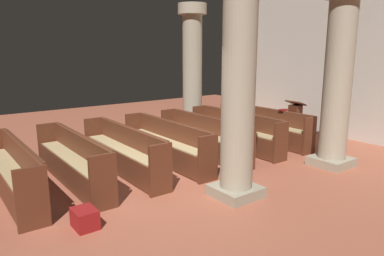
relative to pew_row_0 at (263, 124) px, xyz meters
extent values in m
plane|color=#AD5B42|center=(0.82, -3.85, -0.49)|extent=(19.20, 19.20, 0.00)
cube|color=beige|center=(0.82, 2.23, 1.76)|extent=(10.00, 0.16, 4.50)
cube|color=brown|center=(0.00, -0.01, -0.02)|extent=(2.85, 0.38, 0.05)
cube|color=brown|center=(0.00, 0.16, 0.21)|extent=(2.85, 0.04, 0.41)
cube|color=#562B1A|center=(0.00, 0.20, 0.40)|extent=(2.73, 0.06, 0.02)
cube|color=#5B2D1B|center=(-1.45, -0.01, -0.04)|extent=(0.06, 0.44, 0.90)
cube|color=#5B2D1B|center=(1.45, -0.01, -0.04)|extent=(0.06, 0.44, 0.90)
cube|color=brown|center=(0.00, -0.19, -0.26)|extent=(2.85, 0.03, 0.43)
cube|color=tan|center=(0.00, -0.03, 0.02)|extent=(2.62, 0.32, 0.02)
cube|color=brown|center=(0.00, -1.04, -0.02)|extent=(2.85, 0.38, 0.05)
cube|color=brown|center=(0.00, -0.87, 0.21)|extent=(2.85, 0.04, 0.41)
cube|color=#562B1A|center=(0.00, -0.83, 0.40)|extent=(2.73, 0.06, 0.02)
cube|color=#5B2D1B|center=(-1.45, -1.04, -0.04)|extent=(0.06, 0.44, 0.90)
cube|color=#5B2D1B|center=(1.45, -1.04, -0.04)|extent=(0.06, 0.44, 0.90)
cube|color=brown|center=(0.00, -1.22, -0.26)|extent=(2.85, 0.03, 0.43)
cube|color=tan|center=(0.00, -1.06, 0.02)|extent=(2.62, 0.32, 0.02)
cube|color=brown|center=(0.00, -2.07, -0.02)|extent=(2.85, 0.38, 0.05)
cube|color=brown|center=(0.00, -1.90, 0.21)|extent=(2.85, 0.04, 0.41)
cube|color=#562B1A|center=(0.00, -1.86, 0.40)|extent=(2.73, 0.06, 0.02)
cube|color=#5B2D1B|center=(-1.45, -2.07, -0.04)|extent=(0.06, 0.44, 0.90)
cube|color=#5B2D1B|center=(1.45, -2.07, -0.04)|extent=(0.06, 0.44, 0.90)
cube|color=brown|center=(0.00, -2.25, -0.26)|extent=(2.85, 0.03, 0.43)
cube|color=tan|center=(0.00, -2.09, 0.02)|extent=(2.62, 0.32, 0.02)
cube|color=brown|center=(0.00, -3.10, -0.02)|extent=(2.85, 0.38, 0.05)
cube|color=brown|center=(0.00, -2.93, 0.21)|extent=(2.85, 0.04, 0.41)
cube|color=#562B1A|center=(0.00, -2.88, 0.40)|extent=(2.73, 0.06, 0.02)
cube|color=#5B2D1B|center=(-1.45, -3.10, -0.04)|extent=(0.06, 0.44, 0.90)
cube|color=#5B2D1B|center=(1.45, -3.10, -0.04)|extent=(0.06, 0.44, 0.90)
cube|color=brown|center=(0.00, -3.27, -0.26)|extent=(2.85, 0.03, 0.43)
cube|color=tan|center=(0.00, -3.12, 0.02)|extent=(2.62, 0.32, 0.02)
cube|color=brown|center=(0.00, -4.13, -0.02)|extent=(2.85, 0.38, 0.05)
cube|color=brown|center=(0.00, -3.96, 0.21)|extent=(2.85, 0.04, 0.41)
cube|color=#562B1A|center=(0.00, -3.91, 0.40)|extent=(2.73, 0.06, 0.02)
cube|color=#5B2D1B|center=(-1.45, -4.13, -0.04)|extent=(0.06, 0.44, 0.90)
cube|color=#5B2D1B|center=(1.45, -4.13, -0.04)|extent=(0.06, 0.44, 0.90)
cube|color=brown|center=(0.00, -4.30, -0.26)|extent=(2.85, 0.03, 0.43)
cube|color=tan|center=(0.00, -4.15, 0.02)|extent=(2.62, 0.32, 0.02)
cube|color=brown|center=(0.00, -5.16, -0.02)|extent=(2.85, 0.38, 0.05)
cube|color=brown|center=(0.00, -4.99, 0.21)|extent=(2.85, 0.04, 0.41)
cube|color=#562B1A|center=(0.00, -4.94, 0.40)|extent=(2.73, 0.06, 0.02)
cube|color=#5B2D1B|center=(-1.45, -5.16, -0.04)|extent=(0.06, 0.44, 0.90)
cube|color=#5B2D1B|center=(1.45, -5.16, -0.04)|extent=(0.06, 0.44, 0.90)
cube|color=brown|center=(0.00, -5.33, -0.26)|extent=(2.85, 0.03, 0.43)
cube|color=tan|center=(0.00, -5.18, 0.02)|extent=(2.62, 0.32, 0.02)
cube|color=brown|center=(0.00, -6.19, -0.02)|extent=(2.85, 0.38, 0.05)
cube|color=brown|center=(0.00, -6.02, 0.21)|extent=(2.85, 0.04, 0.41)
cube|color=#562B1A|center=(0.00, -5.97, 0.40)|extent=(2.73, 0.06, 0.02)
cube|color=#5B2D1B|center=(1.45, -6.19, -0.04)|extent=(0.06, 0.44, 0.90)
cube|color=brown|center=(0.00, -6.36, -0.26)|extent=(2.85, 0.03, 0.43)
cube|color=tan|center=(0.00, -6.21, 0.02)|extent=(2.62, 0.32, 0.02)
cube|color=#9F967E|center=(2.26, -0.33, -0.40)|extent=(0.77, 0.77, 0.18)
cylinder|color=#ADA389|center=(2.26, -0.33, 1.31)|extent=(0.57, 0.57, 3.25)
cube|color=#9F967E|center=(-2.21, -0.73, -0.40)|extent=(0.77, 0.77, 0.18)
cylinder|color=#ADA389|center=(-2.21, -0.73, 1.31)|extent=(0.57, 0.57, 3.25)
cylinder|color=#B6AB90|center=(-2.21, -0.73, 3.08)|extent=(0.83, 0.83, 0.30)
cube|color=#9F967E|center=(2.26, -3.14, -0.40)|extent=(0.74, 0.74, 0.18)
cylinder|color=#ADA389|center=(2.26, -3.14, 1.31)|extent=(0.55, 0.55, 3.25)
cube|color=#492215|center=(0.26, 0.97, -0.46)|extent=(0.45, 0.45, 0.06)
cube|color=#562819|center=(0.26, 0.97, -0.02)|extent=(0.28, 0.28, 0.95)
cube|color=#5B2A1A|center=(0.26, 0.97, 0.52)|extent=(0.48, 0.35, 0.15)
cube|color=maroon|center=(0.47, 0.20, 0.43)|extent=(0.14, 0.22, 0.04)
cube|color=maroon|center=(1.82, -5.61, -0.36)|extent=(0.39, 0.30, 0.27)
camera|label=1|loc=(6.47, -7.20, 1.95)|focal=33.93mm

